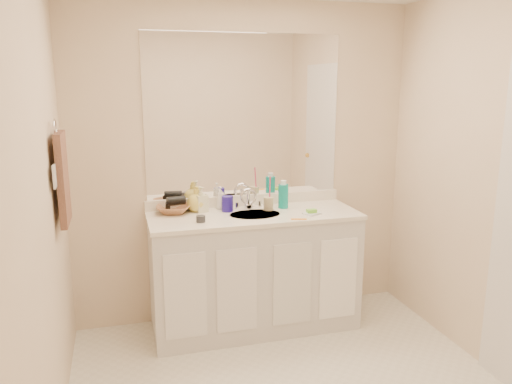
% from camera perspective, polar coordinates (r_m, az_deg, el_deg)
% --- Properties ---
extents(wall_back, '(2.60, 0.02, 2.40)m').
position_cam_1_polar(wall_back, '(3.80, -1.33, 3.23)').
color(wall_back, beige).
rests_on(wall_back, floor).
extents(wall_front, '(2.60, 0.02, 2.40)m').
position_cam_1_polar(wall_front, '(1.52, 24.46, -12.48)').
color(wall_front, beige).
rests_on(wall_front, floor).
extents(wall_left, '(0.02, 2.60, 2.40)m').
position_cam_1_polar(wall_left, '(2.44, -23.88, -3.13)').
color(wall_left, beige).
rests_on(wall_left, floor).
extents(vanity_cabinet, '(1.50, 0.55, 0.85)m').
position_cam_1_polar(vanity_cabinet, '(3.75, -0.21, -9.19)').
color(vanity_cabinet, silver).
rests_on(vanity_cabinet, floor).
extents(countertop, '(1.52, 0.57, 0.03)m').
position_cam_1_polar(countertop, '(3.61, -0.21, -2.70)').
color(countertop, white).
rests_on(countertop, vanity_cabinet).
extents(backsplash, '(1.52, 0.03, 0.08)m').
position_cam_1_polar(backsplash, '(3.84, -1.25, -0.93)').
color(backsplash, white).
rests_on(backsplash, countertop).
extents(sink_basin, '(0.37, 0.37, 0.02)m').
position_cam_1_polar(sink_basin, '(3.60, -0.13, -2.73)').
color(sink_basin, '#B7B1A0').
rests_on(sink_basin, countertop).
extents(faucet, '(0.02, 0.02, 0.11)m').
position_cam_1_polar(faucet, '(3.75, -0.87, -1.05)').
color(faucet, silver).
rests_on(faucet, countertop).
extents(mirror, '(1.48, 0.01, 1.20)m').
position_cam_1_polar(mirror, '(3.76, -1.33, 8.64)').
color(mirror, white).
rests_on(mirror, wall_back).
extents(blue_mug, '(0.11, 0.11, 0.11)m').
position_cam_1_polar(blue_mug, '(3.66, -3.27, -1.35)').
color(blue_mug, '#221591').
rests_on(blue_mug, countertop).
extents(tan_cup, '(0.09, 0.09, 0.10)m').
position_cam_1_polar(tan_cup, '(3.70, 1.43, -1.33)').
color(tan_cup, '#BFB286').
rests_on(tan_cup, countertop).
extents(toothbrush, '(0.02, 0.04, 0.21)m').
position_cam_1_polar(toothbrush, '(3.68, 1.59, 0.21)').
color(toothbrush, '#D9396A').
rests_on(toothbrush, tan_cup).
extents(mouthwash_bottle, '(0.09, 0.09, 0.18)m').
position_cam_1_polar(mouthwash_bottle, '(3.76, 3.13, -0.48)').
color(mouthwash_bottle, '#0C9790').
rests_on(mouthwash_bottle, countertop).
extents(soap_dish, '(0.14, 0.13, 0.01)m').
position_cam_1_polar(soap_dish, '(3.61, 6.36, -2.45)').
color(soap_dish, white).
rests_on(soap_dish, countertop).
extents(green_soap, '(0.07, 0.05, 0.02)m').
position_cam_1_polar(green_soap, '(3.60, 6.37, -2.18)').
color(green_soap, '#73D433').
rests_on(green_soap, soap_dish).
extents(orange_comb, '(0.11, 0.05, 0.00)m').
position_cam_1_polar(orange_comb, '(3.47, 4.92, -3.10)').
color(orange_comb, orange).
rests_on(orange_comb, countertop).
extents(dark_jar, '(0.08, 0.08, 0.04)m').
position_cam_1_polar(dark_jar, '(3.41, -6.34, -3.08)').
color(dark_jar, '#2A2B30').
rests_on(dark_jar, countertop).
extents(soap_bottle_white, '(0.07, 0.07, 0.17)m').
position_cam_1_polar(soap_bottle_white, '(3.72, -4.06, -0.69)').
color(soap_bottle_white, white).
rests_on(soap_bottle_white, countertop).
extents(soap_bottle_cream, '(0.11, 0.11, 0.19)m').
position_cam_1_polar(soap_bottle_cream, '(3.66, -6.32, -0.82)').
color(soap_bottle_cream, beige).
rests_on(soap_bottle_cream, countertop).
extents(soap_bottle_yellow, '(0.18, 0.18, 0.19)m').
position_cam_1_polar(soap_bottle_yellow, '(3.68, -6.81, -0.79)').
color(soap_bottle_yellow, '#DFCE57').
rests_on(soap_bottle_yellow, countertop).
extents(wicker_basket, '(0.30, 0.30, 0.06)m').
position_cam_1_polar(wicker_basket, '(3.66, -9.40, -1.93)').
color(wicker_basket, '#915A3A').
rests_on(wicker_basket, countertop).
extents(hair_dryer, '(0.14, 0.08, 0.07)m').
position_cam_1_polar(hair_dryer, '(3.65, -9.12, -1.00)').
color(hair_dryer, black).
rests_on(hair_dryer, wicker_basket).
extents(towel_ring, '(0.01, 0.11, 0.11)m').
position_cam_1_polar(towel_ring, '(3.14, -22.00, 6.80)').
color(towel_ring, silver).
rests_on(towel_ring, wall_left).
extents(hand_towel, '(0.04, 0.32, 0.55)m').
position_cam_1_polar(hand_towel, '(3.18, -21.21, 1.44)').
color(hand_towel, '#4B3128').
rests_on(hand_towel, towel_ring).
extents(switch_plate, '(0.01, 0.08, 0.13)m').
position_cam_1_polar(switch_plate, '(2.98, -22.04, 1.65)').
color(switch_plate, silver).
rests_on(switch_plate, wall_left).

